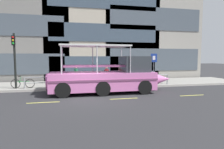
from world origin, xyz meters
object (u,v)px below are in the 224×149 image
(traffic_light_pole, at_px, (14,55))
(parking_sign, at_px, (154,63))
(leaned_bicycle, at_px, (23,83))
(duck_tour_boat, at_px, (110,77))
(pedestrian_near_bow, at_px, (142,73))
(pedestrian_mid_right, at_px, (76,74))
(pedestrian_mid_left, at_px, (107,73))

(traffic_light_pole, bearing_deg, parking_sign, 2.09)
(leaned_bicycle, height_order, duck_tour_boat, duck_tour_boat)
(pedestrian_near_bow, distance_m, pedestrian_mid_right, 5.94)
(leaned_bicycle, distance_m, pedestrian_mid_left, 6.85)
(pedestrian_mid_left, bearing_deg, parking_sign, -5.27)
(traffic_light_pole, bearing_deg, pedestrian_mid_right, 6.76)
(duck_tour_boat, bearing_deg, parking_sign, 30.10)
(leaned_bicycle, bearing_deg, pedestrian_near_bow, 3.00)
(duck_tour_boat, xyz_separation_m, pedestrian_mid_right, (-2.30, 2.82, 0.06))
(duck_tour_boat, bearing_deg, pedestrian_mid_right, 129.20)
(traffic_light_pole, xyz_separation_m, duck_tour_boat, (6.90, -2.28, -1.59))
(pedestrian_mid_left, relative_size, pedestrian_mid_right, 0.95)
(traffic_light_pole, distance_m, pedestrian_mid_right, 4.88)
(traffic_light_pole, xyz_separation_m, leaned_bicycle, (0.47, 0.15, -2.16))
(pedestrian_near_bow, xyz_separation_m, pedestrian_mid_left, (-3.28, 0.14, -0.04))
(parking_sign, bearing_deg, traffic_light_pole, -177.91)
(parking_sign, xyz_separation_m, pedestrian_near_bow, (-1.02, 0.26, -0.84))
(traffic_light_pole, relative_size, pedestrian_near_bow, 2.52)
(parking_sign, distance_m, duck_tour_boat, 5.46)
(parking_sign, bearing_deg, duck_tour_boat, -149.90)
(leaned_bicycle, relative_size, pedestrian_near_bow, 1.05)
(parking_sign, height_order, pedestrian_near_bow, parking_sign)
(traffic_light_pole, height_order, pedestrian_near_bow, traffic_light_pole)
(leaned_bicycle, bearing_deg, pedestrian_mid_right, 5.44)
(pedestrian_mid_right, bearing_deg, pedestrian_mid_left, 5.84)
(pedestrian_mid_right, bearing_deg, leaned_bicycle, -174.56)
(pedestrian_near_bow, height_order, pedestrian_mid_right, pedestrian_mid_right)
(leaned_bicycle, relative_size, pedestrian_mid_right, 1.04)
(leaned_bicycle, relative_size, pedestrian_mid_left, 1.09)
(traffic_light_pole, distance_m, parking_sign, 11.59)
(leaned_bicycle, xyz_separation_m, duck_tour_boat, (6.43, -2.43, 0.57))
(parking_sign, xyz_separation_m, duck_tour_boat, (-4.66, -2.70, -0.90))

